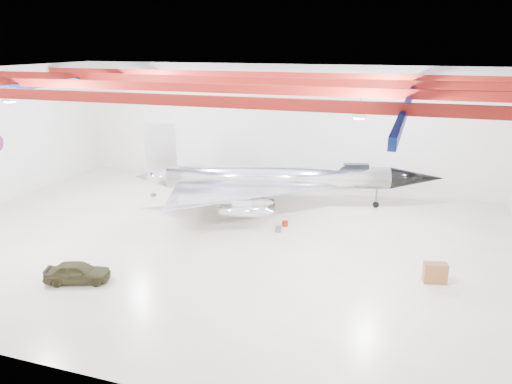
% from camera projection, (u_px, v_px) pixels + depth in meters
% --- Properties ---
extents(floor, '(40.00, 40.00, 0.00)m').
position_uv_depth(floor, '(214.00, 239.00, 33.93)').
color(floor, '#C3B39B').
rests_on(floor, ground).
extents(wall_back, '(40.00, 0.00, 40.00)m').
position_uv_depth(wall_back, '(277.00, 125.00, 45.96)').
color(wall_back, silver).
rests_on(wall_back, floor).
extents(ceiling, '(40.00, 40.00, 0.00)m').
position_uv_depth(ceiling, '(210.00, 74.00, 30.76)').
color(ceiling, '#0A0F38').
rests_on(ceiling, wall_back).
extents(ceiling_structure, '(39.50, 29.50, 1.08)m').
position_uv_depth(ceiling_structure, '(210.00, 85.00, 30.95)').
color(ceiling_structure, maroon).
rests_on(ceiling_structure, ceiling).
extents(jet_aircraft, '(24.18, 17.76, 6.77)m').
position_uv_depth(jet_aircraft, '(277.00, 181.00, 39.93)').
color(jet_aircraft, silver).
rests_on(jet_aircraft, floor).
extents(jeep, '(3.83, 2.62, 1.21)m').
position_uv_depth(jeep, '(77.00, 272.00, 27.71)').
color(jeep, '#34321A').
rests_on(jeep, floor).
extents(desk, '(1.37, 0.89, 1.16)m').
position_uv_depth(desk, '(435.00, 273.00, 27.66)').
color(desk, brown).
rests_on(desk, floor).
extents(crate_ply, '(0.53, 0.45, 0.33)m').
position_uv_depth(crate_ply, '(179.00, 205.00, 40.51)').
color(crate_ply, olive).
rests_on(crate_ply, floor).
extents(engine_drum, '(0.56, 0.56, 0.39)m').
position_uv_depth(engine_drum, '(278.00, 229.00, 35.18)').
color(engine_drum, '#59595B').
rests_on(engine_drum, floor).
extents(parts_bin, '(0.74, 0.65, 0.44)m').
position_uv_depth(parts_bin, '(270.00, 202.00, 41.00)').
color(parts_bin, olive).
rests_on(parts_bin, floor).
extents(crate_small, '(0.45, 0.40, 0.27)m').
position_uv_depth(crate_small, '(153.00, 195.00, 43.30)').
color(crate_small, '#59595B').
rests_on(crate_small, floor).
extents(tool_chest, '(0.49, 0.49, 0.39)m').
position_uv_depth(tool_chest, '(285.00, 224.00, 36.28)').
color(tool_chest, '#9C170F').
rests_on(tool_chest, floor).
extents(spares_box, '(0.42, 0.42, 0.36)m').
position_uv_depth(spares_box, '(273.00, 205.00, 40.40)').
color(spares_box, '#59595B').
rests_on(spares_box, floor).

